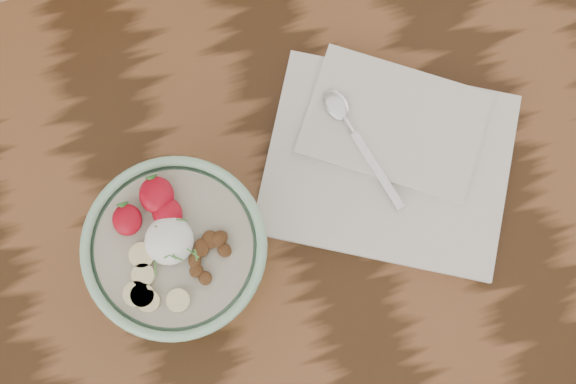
% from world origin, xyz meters
% --- Properties ---
extents(table, '(1.60, 0.90, 0.75)m').
position_xyz_m(table, '(0.00, 0.00, 0.66)').
color(table, '#331C0C').
rests_on(table, ground).
extents(breakfast_bowl, '(0.20, 0.20, 0.13)m').
position_xyz_m(breakfast_bowl, '(-0.17, 0.07, 0.82)').
color(breakfast_bowl, '#92C4A0').
rests_on(breakfast_bowl, table).
extents(napkin, '(0.36, 0.34, 0.02)m').
position_xyz_m(napkin, '(0.09, 0.12, 0.76)').
color(napkin, silver).
rests_on(napkin, table).
extents(spoon, '(0.06, 0.17, 0.01)m').
position_xyz_m(spoon, '(0.06, 0.17, 0.77)').
color(spoon, silver).
rests_on(spoon, napkin).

